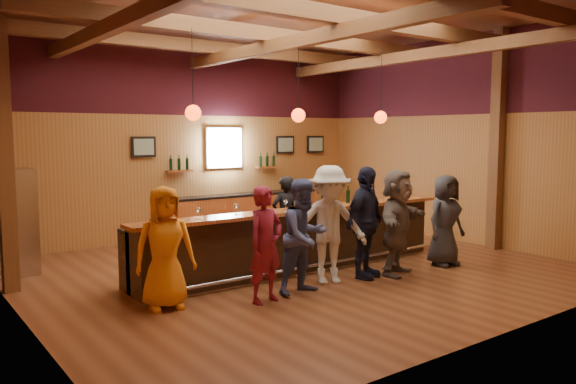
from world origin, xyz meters
The scene contains 27 objects.
room centered at (0.00, 0.06, 3.21)m, with size 9.04×9.00×4.52m.
bar_counter centered at (0.02, 0.15, 0.52)m, with size 6.30×1.07×1.11m.
back_bar_cabinet centered at (1.20, 3.72, 0.48)m, with size 4.00×0.52×0.95m.
window centered at (0.80, 3.95, 2.05)m, with size 0.95×0.09×0.95m.
framed_pictures centered at (1.67, 3.94, 2.10)m, with size 5.35×0.05×0.45m.
wine_shelves centered at (0.80, 3.88, 1.62)m, with size 3.00×0.18×0.30m.
pendant_lights centered at (0.00, 0.00, 2.71)m, with size 4.24×0.24×1.37m.
stainless_fridge centered at (-4.10, 2.60, 0.90)m, with size 0.70×0.70×1.80m, color silver.
customer_orange centered at (-2.80, -0.66, 0.84)m, with size 0.83×0.54×1.69m, color orange.
customer_redvest centered at (-1.54, -1.25, 0.83)m, with size 0.61×0.40×1.66m, color maroon.
customer_denim centered at (-0.81, -1.21, 0.86)m, with size 0.84×0.65×1.73m, color #434F86.
customer_white centered at (-0.13, -0.99, 0.94)m, with size 1.22×0.70×1.89m, color silver.
customer_navy centered at (0.54, -1.11, 0.93)m, with size 1.09×0.45×1.86m, color #181A30.
customer_brown centered at (1.14, -1.27, 0.90)m, with size 1.67×0.53×1.80m, color #655851.
customer_dark centered at (2.34, -1.32, 0.83)m, with size 0.81×0.53×1.65m, color #29282B.
bartender centered at (0.38, 0.92, 0.79)m, with size 0.58×0.38×1.58m, color black.
ice_bucket centered at (-0.04, -0.10, 1.22)m, with size 0.21×0.21×0.23m, color brown.
bottle_a centered at (0.50, -0.09, 1.26)m, with size 0.08×0.08×0.37m.
bottle_b centered at (1.10, -0.08, 1.23)m, with size 0.07×0.07×0.32m.
glass_a centered at (-2.66, -0.16, 1.25)m, with size 0.09×0.09×0.19m.
glass_b centered at (-2.05, -0.21, 1.24)m, with size 0.08×0.08×0.19m.
glass_c centered at (-1.35, -0.15, 1.24)m, with size 0.08×0.08×0.18m.
glass_d centered at (-0.86, -0.22, 1.25)m, with size 0.09×0.09×0.20m.
glass_e centered at (-0.35, -0.11, 1.23)m, with size 0.07×0.07×0.17m.
glass_f centered at (0.61, -0.18, 1.24)m, with size 0.08×0.08×0.18m.
glass_g centered at (1.54, -0.15, 1.23)m, with size 0.08×0.08×0.17m.
glass_h centered at (1.97, -0.15, 1.23)m, with size 0.07×0.07×0.16m.
Camera 1 is at (-5.92, -7.70, 2.40)m, focal length 35.00 mm.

